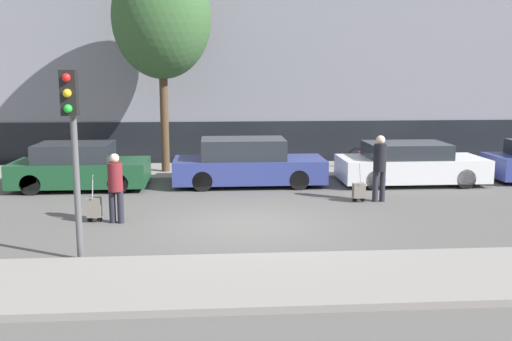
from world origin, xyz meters
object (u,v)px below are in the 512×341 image
(trolley_left, at_px, (94,207))
(pedestrian_right, at_px, (380,164))
(parked_car_1, at_px, (247,164))
(trolley_right, at_px, (359,191))
(parked_car_0, at_px, (79,167))
(parked_car_2, at_px, (410,164))
(parked_bicycle, at_px, (372,157))
(bare_tree_near_crossing, at_px, (162,18))
(pedestrian_left, at_px, (115,184))
(traffic_light, at_px, (72,126))

(trolley_left, height_order, pedestrian_right, pedestrian_right)
(parked_car_1, distance_m, trolley_right, 3.86)
(parked_car_0, relative_size, parked_car_2, 0.89)
(parked_car_1, height_order, trolley_left, parked_car_1)
(trolley_left, bearing_deg, trolley_right, 13.35)
(parked_car_2, bearing_deg, parked_bicycle, 101.92)
(bare_tree_near_crossing, bearing_deg, parked_car_2, -16.00)
(trolley_right, bearing_deg, parked_car_1, 138.32)
(parked_car_0, relative_size, pedestrian_right, 2.20)
(pedestrian_left, xyz_separation_m, pedestrian_right, (6.73, 1.73, 0.11))
(pedestrian_left, bearing_deg, trolley_left, -179.94)
(pedestrian_left, distance_m, parked_bicycle, 10.28)
(trolley_right, bearing_deg, parked_bicycle, 70.74)
(traffic_light, bearing_deg, bare_tree_near_crossing, 84.52)
(pedestrian_right, bearing_deg, trolley_left, -168.88)
(pedestrian_right, distance_m, parked_bicycle, 5.02)
(parked_car_1, xyz_separation_m, trolley_right, (2.87, -2.56, -0.37))
(parked_car_1, bearing_deg, pedestrian_right, -36.62)
(pedestrian_left, distance_m, trolley_left, 0.80)
(pedestrian_right, relative_size, parked_bicycle, 1.02)
(parked_car_0, xyz_separation_m, pedestrian_left, (1.76, -4.13, 0.28))
(pedestrian_left, xyz_separation_m, parked_bicycle, (7.88, 6.59, -0.43))
(trolley_left, relative_size, parked_bicycle, 0.63)
(trolley_left, bearing_deg, parked_bicycle, 37.51)
(pedestrian_left, relative_size, parked_bicycle, 0.92)
(parked_car_1, bearing_deg, bare_tree_near_crossing, 142.44)
(parked_car_0, relative_size, trolley_right, 3.79)
(parked_car_2, relative_size, pedestrian_right, 2.48)
(trolley_right, bearing_deg, traffic_light, -145.30)
(parked_car_0, distance_m, parked_car_2, 10.17)
(trolley_left, distance_m, bare_tree_near_crossing, 7.98)
(trolley_left, bearing_deg, parked_car_0, 107.04)
(parked_car_1, distance_m, parked_car_2, 5.10)
(parked_car_1, xyz_separation_m, pedestrian_right, (3.42, -2.54, 0.36))
(traffic_light, bearing_deg, parked_car_2, 38.33)
(parked_car_2, xyz_separation_m, parked_bicycle, (-0.52, 2.48, -0.13))
(pedestrian_left, height_order, parked_bicycle, pedestrian_left)
(trolley_left, xyz_separation_m, pedestrian_right, (7.27, 1.61, 0.69))
(parked_car_2, xyz_separation_m, trolley_right, (-2.22, -2.39, -0.31))
(parked_car_0, xyz_separation_m, pedestrian_right, (8.49, -2.40, 0.39))
(trolley_left, xyz_separation_m, parked_bicycle, (8.42, 6.46, 0.14))
(parked_bicycle, bearing_deg, trolley_left, -142.49)
(pedestrian_right, xyz_separation_m, bare_tree_near_crossing, (-6.11, 4.61, 4.18))
(pedestrian_right, bearing_deg, parked_car_0, 162.87)
(parked_car_0, bearing_deg, parked_bicycle, 14.27)
(parked_car_0, bearing_deg, parked_car_1, 1.59)
(parked_car_1, relative_size, parked_car_2, 1.04)
(traffic_light, bearing_deg, pedestrian_right, 32.61)
(pedestrian_left, xyz_separation_m, bare_tree_near_crossing, (0.62, 6.34, 4.29))
(parked_car_2, bearing_deg, traffic_light, -141.67)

